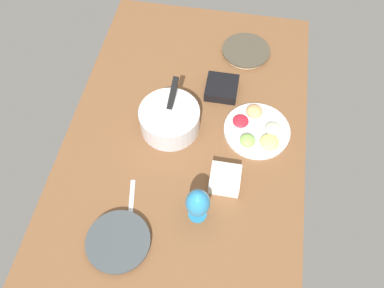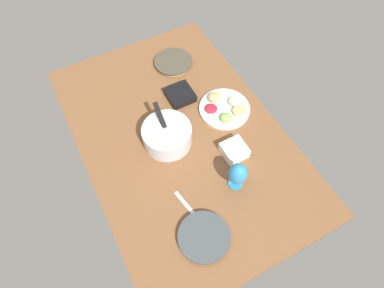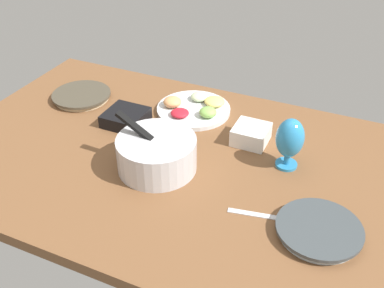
{
  "view_description": "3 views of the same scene",
  "coord_description": "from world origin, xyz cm",
  "views": [
    {
      "loc": [
        -94.71,
        -18.71,
        143.71
      ],
      "look_at": [
        -9.48,
        -3.86,
        3.6
      ],
      "focal_mm": 36.58,
      "sensor_mm": 36.0,
      "label": 1
    },
    {
      "loc": [
        -89.34,
        40.58,
        149.5
      ],
      "look_at": [
        -9.75,
        -2.03,
        3.6
      ],
      "focal_mm": 30.62,
      "sensor_mm": 36.0,
      "label": 2
    },
    {
      "loc": [
        -60.1,
        112.7,
        93.22
      ],
      "look_at": [
        -6.93,
        -4.93,
        3.6
      ],
      "focal_mm": 42.92,
      "sensor_mm": 36.0,
      "label": 3
    }
  ],
  "objects": [
    {
      "name": "ground_plane",
      "position": [
        0.0,
        0.0,
        -2.0
      ],
      "size": [
        160.0,
        104.0,
        4.0
      ],
      "primitive_type": "cube",
      "color": "brown"
    },
    {
      "name": "dinner_plate_left",
      "position": [
        -54.86,
        15.97,
        1.45
      ],
      "size": [
        24.08,
        24.08,
        2.79
      ],
      "color": "silver",
      "rests_on": "ground_plane"
    },
    {
      "name": "dinner_plate_right",
      "position": [
        50.52,
        -20.88,
        1.35
      ],
      "size": [
        24.0,
        24.0,
        2.59
      ],
      "color": "beige",
      "rests_on": "ground_plane"
    },
    {
      "name": "mixing_bowl",
      "position": [
        0.33,
        7.57,
        6.11
      ],
      "size": [
        27.13,
        26.06,
        18.0
      ],
      "color": "silver",
      "rests_on": "ground_plane"
    },
    {
      "name": "fruit_platter",
      "position": [
        3.68,
        -30.5,
        1.77
      ],
      "size": [
        29.06,
        29.06,
        5.59
      ],
      "color": "silver",
      "rests_on": "ground_plane"
    },
    {
      "name": "hurricane_glass_blue",
      "position": [
        -38.62,
        -11.1,
        10.55
      ],
      "size": [
        9.2,
        9.2,
        17.94
      ],
      "color": "#2C88C2",
      "rests_on": "ground_plane"
    },
    {
      "name": "square_bowl_black",
      "position": [
        23.93,
        -12.14,
        2.71
      ],
      "size": [
        14.74,
        14.74,
        4.87
      ],
      "color": "black",
      "rests_on": "ground_plane"
    },
    {
      "name": "square_bowl_white",
      "position": [
        -23.28,
        -19.71,
        3.46
      ],
      "size": [
        12.06,
        12.06,
        6.21
      ],
      "color": "white",
      "rests_on": "ground_plane"
    },
    {
      "name": "fork_by_left_plate",
      "position": [
        -37.42,
        15.64,
        0.3
      ],
      "size": [
        18.03,
        5.05,
        0.6
      ],
      "primitive_type": "cube",
      "rotation": [
        0.0,
        0.0,
        0.18
      ],
      "color": "silver",
      "rests_on": "ground_plane"
    }
  ]
}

